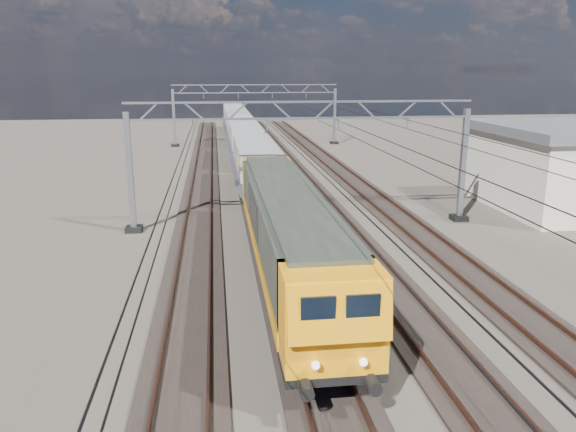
{
  "coord_description": "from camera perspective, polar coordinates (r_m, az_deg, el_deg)",
  "views": [
    {
      "loc": [
        -4.86,
        -26.92,
        8.75
      ],
      "look_at": [
        -1.73,
        -2.81,
        2.4
      ],
      "focal_mm": 35.0,
      "sensor_mm": 36.0,
      "label": 1
    }
  ],
  "objects": [
    {
      "name": "ground",
      "position": [
        28.72,
        2.69,
        -3.11
      ],
      "size": [
        160.0,
        160.0,
        0.0
      ],
      "primitive_type": "plane",
      "color": "black",
      "rests_on": "ground"
    },
    {
      "name": "track_outer_west",
      "position": [
        28.3,
        -9.37,
        -3.42
      ],
      "size": [
        2.6,
        140.0,
        0.3
      ],
      "color": "black",
      "rests_on": "ground"
    },
    {
      "name": "track_loco",
      "position": [
        28.43,
        -1.28,
        -3.14
      ],
      "size": [
        2.6,
        140.0,
        0.3
      ],
      "color": "black",
      "rests_on": "ground"
    },
    {
      "name": "track_inner_east",
      "position": [
        29.1,
        6.58,
        -2.81
      ],
      "size": [
        2.6,
        140.0,
        0.3
      ],
      "color": "black",
      "rests_on": "ground"
    },
    {
      "name": "track_outer_east",
      "position": [
        30.3,
        13.95,
        -2.45
      ],
      "size": [
        2.6,
        140.0,
        0.3
      ],
      "color": "black",
      "rests_on": "ground"
    },
    {
      "name": "catenary_gantry_mid",
      "position": [
        31.67,
        1.51,
        5.84
      ],
      "size": [
        19.9,
        0.9,
        7.11
      ],
      "color": "#8D939A",
      "rests_on": "ground"
    },
    {
      "name": "catenary_gantry_far",
      "position": [
        67.27,
        -3.31,
        10.49
      ],
      "size": [
        19.9,
        0.9,
        7.11
      ],
      "color": "#8D939A",
      "rests_on": "ground"
    },
    {
      "name": "overhead_wires",
      "position": [
        35.38,
        0.52,
        9.78
      ],
      "size": [
        12.03,
        140.0,
        0.53
      ],
      "color": "black",
      "rests_on": "ground"
    },
    {
      "name": "locomotive",
      "position": [
        23.43,
        -0.11,
        -1.27
      ],
      "size": [
        2.76,
        21.1,
        3.62
      ],
      "color": "black",
      "rests_on": "ground"
    },
    {
      "name": "hopper_wagon_lead",
      "position": [
        40.67,
        -3.3,
        5.4
      ],
      "size": [
        3.38,
        13.0,
        3.25
      ],
      "color": "black",
      "rests_on": "ground"
    },
    {
      "name": "hopper_wagon_mid",
      "position": [
        54.71,
        -4.41,
        7.76
      ],
      "size": [
        3.38,
        13.0,
        3.25
      ],
      "color": "black",
      "rests_on": "ground"
    },
    {
      "name": "hopper_wagon_third",
      "position": [
        68.82,
        -5.07,
        9.15
      ],
      "size": [
        3.38,
        13.0,
        3.25
      ],
      "color": "black",
      "rests_on": "ground"
    },
    {
      "name": "hopper_wagon_fourth",
      "position": [
        82.95,
        -5.5,
        10.07
      ],
      "size": [
        3.38,
        13.0,
        3.25
      ],
      "color": "black",
      "rests_on": "ground"
    }
  ]
}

